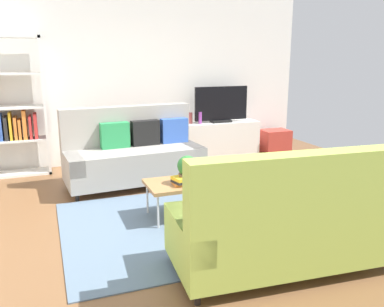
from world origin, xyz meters
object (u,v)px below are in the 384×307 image
Objects in this scene: table_book_0 at (184,183)px; coffee_table at (194,183)px; bottle_0 at (200,118)px; couch_beige at (134,153)px; vase_0 at (189,118)px; tv_console at (220,139)px; bookshelf at (6,113)px; tv at (221,105)px; couch_green at (285,222)px; potted_plant at (187,169)px; storage_trunk at (275,141)px.

coffee_table is at bearing 28.61° from table_book_0.
table_book_0 is 1.16× the size of bottle_0.
couch_beige is 1.77m from bottle_0.
vase_0 is 0.93× the size of bottle_0.
tv_console is 0.67× the size of bookshelf.
bottle_0 is at bearing -148.82° from couch_beige.
couch_beige is 2.17m from tv.
bookshelf reaches higher than bottle_0.
vase_0 is at bearing 71.18° from coffee_table.
bookshelf reaches higher than vase_0.
tv reaches higher than bottle_0.
tv_console is 0.72m from vase_0.
coffee_table is 2.87m from tv_console.
couch_green is at bearing 98.96° from couch_beige.
vase_0 reaches higher than coffee_table.
bottle_0 is at bearing -28.40° from vase_0.
coffee_table is at bearing 31.57° from potted_plant.
bottle_0 is at bearing 67.14° from coffee_table.
table_book_0 is at bearing -122.14° from tv.
bottle_0 is (-0.41, -0.04, 0.42)m from tv_console.
tv_console is 0.59m from bottle_0.
coffee_table is at bearing 105.26° from couch_green.
table_book_0 is at bearing -137.59° from storage_trunk.
storage_trunk is (2.26, 3.80, -0.22)m from couch_green.
potted_plant is 1.53× the size of bottle_0.
couch_beige is 10.17× the size of vase_0.
couch_green reaches higher than tv_console.
bookshelf is (-3.53, 0.02, 0.65)m from tv_console.
vase_0 is (1.02, 2.62, 0.30)m from table_book_0.
bottle_0 is at bearing 177.73° from storage_trunk.
couch_beige is 2.92m from couch_green.
couch_beige is 1.48m from coffee_table.
bookshelf is (-1.69, 1.08, 0.52)m from couch_beige.
tv reaches higher than couch_green.
coffee_table is 2.67m from bottle_0.
couch_green reaches higher than vase_0.
potted_plant is at bearing -121.56° from tv.
storage_trunk is 3.63m from potted_plant.
couch_green is 10.15× the size of vase_0.
tv_console is 1.40× the size of tv.
couch_beige is 0.93× the size of bookshelf.
bottle_0 is (1.14, 2.51, 0.16)m from potted_plant.
bookshelf is 4.69m from storage_trunk.
couch_green reaches higher than storage_trunk.
coffee_table is at bearing -112.86° from bottle_0.
potted_plant is at bearing -114.44° from bottle_0.
bottle_0 is (0.75, 3.86, 0.30)m from couch_green.
couch_green is at bearing -106.66° from tv.
tv_console is 3.03m from table_book_0.
bookshelf reaches higher than couch_beige.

